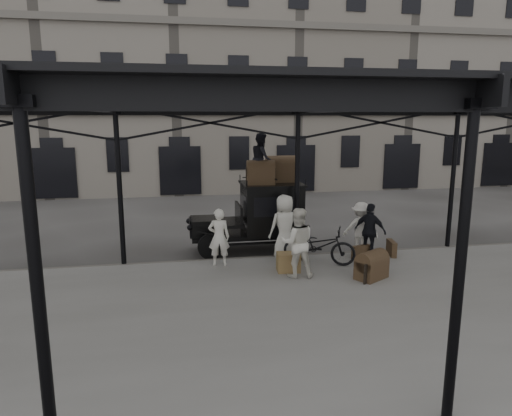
{
  "coord_description": "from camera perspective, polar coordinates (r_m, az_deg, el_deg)",
  "views": [
    {
      "loc": [
        -3.51,
        -10.75,
        4.19
      ],
      "look_at": [
        -1.29,
        1.6,
        1.7
      ],
      "focal_mm": 32.0,
      "sensor_mm": 36.0,
      "label": 1
    }
  ],
  "objects": [
    {
      "name": "platform",
      "position": [
        10.29,
        10.94,
        -12.57
      ],
      "size": [
        28.0,
        8.0,
        0.15
      ],
      "primitive_type": "cube",
      "color": "slate",
      "rests_on": "ground"
    },
    {
      "name": "ground",
      "position": [
        12.06,
        7.49,
        -9.2
      ],
      "size": [
        120.0,
        120.0,
        0.0
      ],
      "primitive_type": "plane",
      "color": "#383533",
      "rests_on": "ground"
    },
    {
      "name": "wicker_hamper",
      "position": [
        12.29,
        4.07,
        -6.77
      ],
      "size": [
        0.64,
        0.5,
        0.5
      ],
      "primitive_type": "cube",
      "rotation": [
        0.0,
        0.0,
        -0.08
      ],
      "color": "olive",
      "rests_on": "platform"
    },
    {
      "name": "bicycle",
      "position": [
        12.91,
        7.9,
        -4.67
      ],
      "size": [
        2.12,
        1.48,
        1.06
      ],
      "primitive_type": "imported",
      "rotation": [
        0.0,
        0.0,
        1.14
      ],
      "color": "black",
      "rests_on": "platform"
    },
    {
      "name": "porter_right",
      "position": [
        14.03,
        12.95,
        -2.46
      ],
      "size": [
        1.17,
        0.93,
        1.58
      ],
      "primitive_type": "imported",
      "rotation": [
        0.0,
        0.0,
        2.76
      ],
      "color": "silver",
      "rests_on": "platform"
    },
    {
      "name": "suitcase_flat",
      "position": [
        13.68,
        12.98,
        -5.38
      ],
      "size": [
        0.62,
        0.33,
        0.4
      ],
      "primitive_type": "cube",
      "rotation": [
        0.0,
        0.0,
        0.31
      ],
      "color": "#453320",
      "rests_on": "platform"
    },
    {
      "name": "canopy",
      "position": [
        9.7,
        11.35,
        13.41
      ],
      "size": [
        22.5,
        9.0,
        4.74
      ],
      "color": "black",
      "rests_on": "ground"
    },
    {
      "name": "porter_official",
      "position": [
        13.65,
        14.07,
        -2.81
      ],
      "size": [
        0.94,
        0.96,
        1.62
      ],
      "primitive_type": "imported",
      "rotation": [
        0.0,
        0.0,
        2.33
      ],
      "color": "black",
      "rests_on": "platform"
    },
    {
      "name": "taxi",
      "position": [
        14.47,
        0.7,
        -0.69
      ],
      "size": [
        3.65,
        1.55,
        2.18
      ],
      "color": "black",
      "rests_on": "ground"
    },
    {
      "name": "steamer_trunk_platform",
      "position": [
        12.08,
        14.25,
        -7.15
      ],
      "size": [
        0.97,
        0.86,
        0.61
      ],
      "primitive_type": null,
      "rotation": [
        0.0,
        0.0,
        0.55
      ],
      "color": "#453320",
      "rests_on": "platform"
    },
    {
      "name": "porter_left",
      "position": [
        12.63,
        -4.65,
        -3.65
      ],
      "size": [
        0.63,
        0.45,
        1.61
      ],
      "primitive_type": "imported",
      "rotation": [
        0.0,
        0.0,
        3.02
      ],
      "color": "silver",
      "rests_on": "platform"
    },
    {
      "name": "porter_centre",
      "position": [
        13.3,
        3.59,
        -2.3
      ],
      "size": [
        1.02,
        0.78,
        1.87
      ],
      "primitive_type": "imported",
      "rotation": [
        0.0,
        0.0,
        3.36
      ],
      "color": "beige",
      "rests_on": "platform"
    },
    {
      "name": "building_frontage",
      "position": [
        29.1,
        -3.36,
        16.74
      ],
      "size": [
        64.0,
        8.0,
        14.0
      ],
      "primitive_type": "cube",
      "color": "slate",
      "rests_on": "ground"
    },
    {
      "name": "steamer_trunk_roof_near",
      "position": [
        14.0,
        0.58,
        4.24
      ],
      "size": [
        0.88,
        0.57,
        0.62
      ],
      "primitive_type": null,
      "rotation": [
        0.0,
        0.0,
        -0.07
      ],
      "color": "#453320",
      "rests_on": "taxi"
    },
    {
      "name": "porter_midleft",
      "position": [
        11.74,
        5.18,
        -4.33
      ],
      "size": [
        0.96,
        0.79,
        1.81
      ],
      "primitive_type": "imported",
      "rotation": [
        0.0,
        0.0,
        3.01
      ],
      "color": "silver",
      "rests_on": "platform"
    },
    {
      "name": "suitcase_upright",
      "position": [
        14.21,
        16.58,
        -4.83
      ],
      "size": [
        0.25,
        0.62,
        0.45
      ],
      "primitive_type": "cube",
      "rotation": [
        0.0,
        0.0,
        -0.16
      ],
      "color": "#453320",
      "rests_on": "platform"
    },
    {
      "name": "steamer_trunk_roof_far",
      "position": [
        14.59,
        3.16,
        4.66
      ],
      "size": [
        0.95,
        0.58,
        0.69
      ],
      "primitive_type": null,
      "rotation": [
        0.0,
        0.0,
        -0.0
      ],
      "color": "#453320",
      "rests_on": "taxi"
    },
    {
      "name": "porter_roof",
      "position": [
        14.11,
        0.67,
        6.22
      ],
      "size": [
        0.62,
        0.78,
        1.56
      ],
      "primitive_type": "imported",
      "rotation": [
        0.0,
        0.0,
        1.53
      ],
      "color": "black",
      "rests_on": "taxi"
    }
  ]
}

